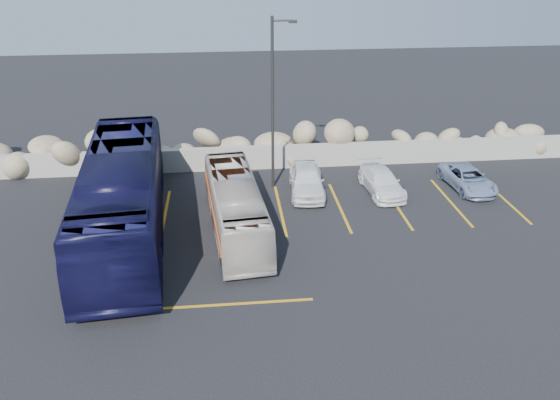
{
  "coord_description": "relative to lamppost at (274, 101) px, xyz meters",
  "views": [
    {
      "loc": [
        0.35,
        -14.71,
        11.0
      ],
      "look_at": [
        2.28,
        4.0,
        1.93
      ],
      "focal_mm": 35.0,
      "sensor_mm": 36.0,
      "label": 1
    }
  ],
  "objects": [
    {
      "name": "ground",
      "position": [
        -2.56,
        -9.5,
        -4.3
      ],
      "size": [
        90.0,
        90.0,
        0.0
      ],
      "primitive_type": "plane",
      "color": "black",
      "rests_on": "ground"
    },
    {
      "name": "seawall",
      "position": [
        -2.56,
        2.5,
        -3.7
      ],
      "size": [
        60.0,
        0.4,
        1.2
      ],
      "primitive_type": "cube",
      "color": "gray",
      "rests_on": "ground"
    },
    {
      "name": "riprap_pile",
      "position": [
        -2.56,
        3.7,
        -3.0
      ],
      "size": [
        54.0,
        2.8,
        2.6
      ],
      "primitive_type": null,
      "color": "#9D8167",
      "rests_on": "ground"
    },
    {
      "name": "parking_lines",
      "position": [
        2.09,
        -3.93,
        -4.29
      ],
      "size": [
        18.16,
        9.36,
        0.01
      ],
      "color": "#C38A17",
      "rests_on": "ground"
    },
    {
      "name": "lamppost",
      "position": [
        0.0,
        0.0,
        0.0
      ],
      "size": [
        1.14,
        0.18,
        8.0
      ],
      "color": "#302D2B",
      "rests_on": "ground"
    },
    {
      "name": "vintage_bus",
      "position": [
        -1.97,
        -4.21,
        -3.18
      ],
      "size": [
        2.62,
        8.17,
        2.24
      ],
      "primitive_type": "imported",
      "rotation": [
        0.0,
        0.0,
        0.09
      ],
      "color": "beige",
      "rests_on": "ground"
    },
    {
      "name": "tour_coach",
      "position": [
        -6.44,
        -4.0,
        -2.57
      ],
      "size": [
        3.97,
        12.61,
        3.45
      ],
      "primitive_type": "imported",
      "rotation": [
        0.0,
        0.0,
        0.09
      ],
      "color": "black",
      "rests_on": "ground"
    },
    {
      "name": "car_a",
      "position": [
        1.47,
        -0.84,
        -3.63
      ],
      "size": [
        1.86,
        4.01,
        1.33
      ],
      "primitive_type": "imported",
      "rotation": [
        0.0,
        0.0,
        -0.08
      ],
      "color": "white",
      "rests_on": "ground"
    },
    {
      "name": "car_c",
      "position": [
        5.03,
        -1.12,
        -3.76
      ],
      "size": [
        1.73,
        3.76,
        1.06
      ],
      "primitive_type": "imported",
      "rotation": [
        0.0,
        0.0,
        0.07
      ],
      "color": "white",
      "rests_on": "ground"
    },
    {
      "name": "car_d",
      "position": [
        9.3,
        -1.12,
        -3.79
      ],
      "size": [
        1.97,
        3.76,
        1.01
      ],
      "primitive_type": "imported",
      "rotation": [
        0.0,
        0.0,
        0.08
      ],
      "color": "#7D8EB1",
      "rests_on": "ground"
    }
  ]
}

